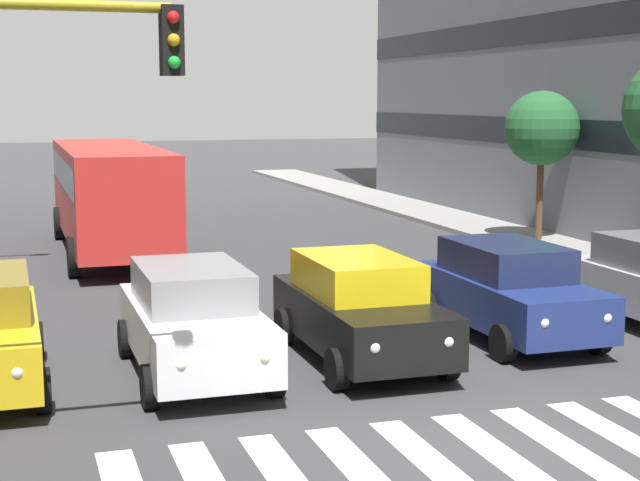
{
  "coord_description": "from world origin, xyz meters",
  "views": [
    {
      "loc": [
        5.57,
        10.36,
        4.33
      ],
      "look_at": [
        0.07,
        -6.84,
        1.68
      ],
      "focal_mm": 54.69,
      "sensor_mm": 36.0,
      "label": 1
    }
  ],
  "objects_px": {
    "car_3": "(193,320)",
    "bus_behind_traffic": "(109,187)",
    "car_1": "(509,290)",
    "street_tree_2": "(542,129)",
    "car_2": "(359,308)"
  },
  "relations": [
    {
      "from": "car_1",
      "to": "bus_behind_traffic",
      "type": "bearing_deg",
      "value": -64.29
    },
    {
      "from": "car_1",
      "to": "car_3",
      "type": "xyz_separation_m",
      "value": [
        5.9,
        0.67,
        0.0
      ]
    },
    {
      "from": "car_1",
      "to": "car_3",
      "type": "relative_size",
      "value": 1.0
    },
    {
      "from": "car_2",
      "to": "bus_behind_traffic",
      "type": "relative_size",
      "value": 0.42
    },
    {
      "from": "car_2",
      "to": "street_tree_2",
      "type": "height_order",
      "value": "street_tree_2"
    },
    {
      "from": "bus_behind_traffic",
      "to": "car_2",
      "type": "bearing_deg",
      "value": 102.2
    },
    {
      "from": "street_tree_2",
      "to": "car_3",
      "type": "bearing_deg",
      "value": 40.73
    },
    {
      "from": "bus_behind_traffic",
      "to": "street_tree_2",
      "type": "xyz_separation_m",
      "value": [
        -12.34,
        2.29,
        1.57
      ]
    },
    {
      "from": "car_3",
      "to": "bus_behind_traffic",
      "type": "bearing_deg",
      "value": -90.0
    },
    {
      "from": "car_1",
      "to": "car_2",
      "type": "xyz_separation_m",
      "value": [
        3.11,
        0.63,
        0.0
      ]
    },
    {
      "from": "car_1",
      "to": "bus_behind_traffic",
      "type": "relative_size",
      "value": 0.42
    },
    {
      "from": "car_3",
      "to": "bus_behind_traffic",
      "type": "relative_size",
      "value": 0.42
    },
    {
      "from": "car_3",
      "to": "street_tree_2",
      "type": "height_order",
      "value": "street_tree_2"
    },
    {
      "from": "bus_behind_traffic",
      "to": "car_1",
      "type": "bearing_deg",
      "value": 115.71
    },
    {
      "from": "car_1",
      "to": "car_2",
      "type": "distance_m",
      "value": 3.18
    }
  ]
}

